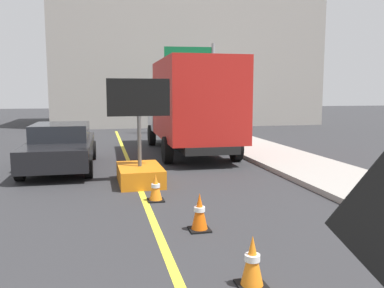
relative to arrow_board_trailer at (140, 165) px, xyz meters
name	(u,v)px	position (x,y,z in m)	size (l,w,h in m)	color
lane_center_stripe	(158,234)	(-0.07, -3.85, -0.48)	(0.14, 36.00, 0.01)	yellow
arrow_board_trailer	(140,165)	(0.00, 0.00, 0.00)	(1.60, 1.82, 2.70)	orange
box_truck	(191,105)	(2.39, 4.61, 1.39)	(2.74, 7.31, 3.49)	black
pickup_car	(61,146)	(-2.18, 2.60, 0.22)	(2.07, 4.78, 1.38)	black
highway_guide_sign	(199,72)	(4.41, 11.47, 2.94)	(2.78, 0.39, 5.00)	gray
far_building_block	(182,66)	(5.27, 20.33, 3.87)	(18.64, 9.10, 8.70)	gray
traffic_cone_near_sign	(252,262)	(0.79, -5.92, -0.16)	(0.36, 0.36, 0.65)	black
traffic_cone_mid_lane	(200,212)	(0.65, -3.83, -0.16)	(0.36, 0.36, 0.66)	black
traffic_cone_far_lane	(156,188)	(0.17, -1.81, -0.19)	(0.36, 0.36, 0.60)	black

